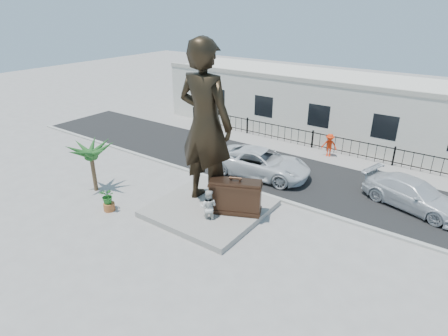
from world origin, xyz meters
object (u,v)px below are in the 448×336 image
object	(u,v)px
statue	(205,125)
car_white	(261,163)
suitcase	(235,197)
tourist	(208,207)

from	to	relation	value
statue	car_white	size ratio (longest dim) A/B	1.37
statue	suitcase	bearing A→B (deg)	171.73
tourist	car_white	world-z (taller)	tourist
statue	tourist	bearing A→B (deg)	129.95
tourist	car_white	xyz separation A→B (m)	(-0.73, 6.05, -0.04)
suitcase	tourist	world-z (taller)	suitcase
suitcase	tourist	bearing A→B (deg)	-149.22
tourist	car_white	distance (m)	6.09
suitcase	statue	bearing A→B (deg)	147.54
suitcase	car_white	world-z (taller)	suitcase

